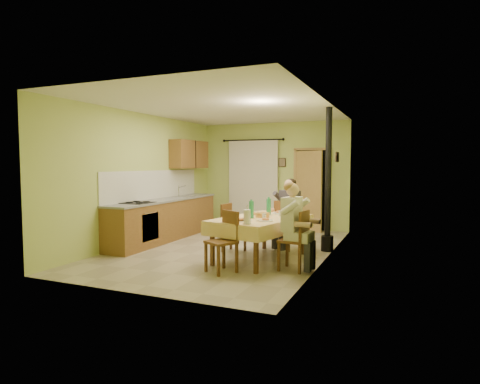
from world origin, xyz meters
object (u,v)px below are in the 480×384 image
at_px(chair_far, 288,235).
at_px(chair_near, 222,254).
at_px(man_far, 289,206).
at_px(man_right, 294,216).
at_px(chair_right, 294,252).
at_px(chair_left, 233,237).
at_px(dining_table, 261,239).
at_px(stove_flue, 328,199).

distance_m(chair_far, chair_near, 2.11).
bearing_deg(man_far, man_right, -43.72).
bearing_deg(chair_right, chair_left, 64.69).
bearing_deg(chair_far, chair_near, -75.74).
relative_size(chair_far, chair_left, 1.05).
bearing_deg(man_far, dining_table, -73.66).
xyz_separation_m(chair_far, man_far, (0.01, 0.01, 0.59)).
bearing_deg(chair_near, chair_left, -43.82).
height_order(dining_table, chair_right, chair_right).
distance_m(chair_near, chair_right, 1.16).
distance_m(dining_table, man_far, 1.18).
bearing_deg(chair_far, chair_left, -118.11).
xyz_separation_m(dining_table, stove_flue, (0.96, 1.18, 0.65)).
bearing_deg(chair_far, man_far, 90.00).
distance_m(chair_left, man_far, 1.27).
bearing_deg(stove_flue, man_right, -98.11).
distance_m(chair_far, stove_flue, 1.07).
relative_size(dining_table, chair_near, 2.20).
bearing_deg(man_right, chair_right, -90.00).
bearing_deg(chair_far, dining_table, -73.45).
height_order(chair_right, man_right, man_right).
relative_size(chair_far, man_far, 0.70).
relative_size(chair_right, man_right, 0.70).
bearing_deg(man_right, chair_far, 24.98).
xyz_separation_m(chair_near, man_far, (0.49, 2.07, 0.59)).
height_order(chair_right, chair_left, chair_right).
relative_size(chair_near, stove_flue, 0.34).
height_order(chair_near, chair_left, chair_near).
bearing_deg(dining_table, chair_near, -93.02).
distance_m(man_far, man_right, 1.60).
height_order(chair_near, chair_right, chair_right).
height_order(dining_table, chair_near, chair_near).
height_order(dining_table, man_right, man_right).
bearing_deg(man_right, chair_near, 124.44).
xyz_separation_m(dining_table, chair_right, (0.74, -0.47, -0.09)).
height_order(dining_table, man_far, man_far).
distance_m(chair_near, stove_flue, 2.63).
bearing_deg(man_far, chair_near, -75.83).
relative_size(dining_table, man_right, 1.53).
bearing_deg(chair_left, dining_table, 66.33).
height_order(chair_far, chair_right, chair_far).
bearing_deg(stove_flue, chair_left, -155.20).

